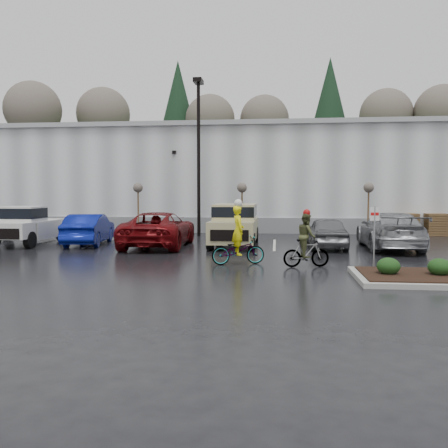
# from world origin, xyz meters

# --- Properties ---
(ground) EXTENTS (120.00, 120.00, 0.00)m
(ground) POSITION_xyz_m (0.00, 0.00, 0.00)
(ground) COLOR black
(ground) RESTS_ON ground
(warehouse) EXTENTS (60.50, 15.50, 7.20)m
(warehouse) POSITION_xyz_m (0.00, 21.99, 3.65)
(warehouse) COLOR #A8ABAD
(warehouse) RESTS_ON ground
(wooded_ridge) EXTENTS (80.00, 25.00, 6.00)m
(wooded_ridge) POSITION_xyz_m (0.00, 45.00, 3.00)
(wooded_ridge) COLOR #21421B
(wooded_ridge) RESTS_ON ground
(lamppost) EXTENTS (0.50, 1.00, 9.22)m
(lamppost) POSITION_xyz_m (-4.00, 12.00, 5.69)
(lamppost) COLOR black
(lamppost) RESTS_ON ground
(sapling_west) EXTENTS (0.60, 0.60, 3.20)m
(sapling_west) POSITION_xyz_m (-8.00, 13.00, 2.73)
(sapling_west) COLOR #482C1C
(sapling_west) RESTS_ON ground
(sapling_mid) EXTENTS (0.60, 0.60, 3.20)m
(sapling_mid) POSITION_xyz_m (-1.50, 13.00, 2.73)
(sapling_mid) COLOR #482C1C
(sapling_mid) RESTS_ON ground
(sapling_east) EXTENTS (0.60, 0.60, 3.20)m
(sapling_east) POSITION_xyz_m (6.00, 13.00, 2.73)
(sapling_east) COLOR #482C1C
(sapling_east) RESTS_ON ground
(pallet_stack_a) EXTENTS (1.20, 1.20, 1.35)m
(pallet_stack_a) POSITION_xyz_m (8.50, 14.00, 0.68)
(pallet_stack_a) COLOR #482C1C
(pallet_stack_a) RESTS_ON ground
(pallet_stack_b) EXTENTS (1.20, 1.20, 1.35)m
(pallet_stack_b) POSITION_xyz_m (10.20, 14.00, 0.68)
(pallet_stack_b) COLOR #482C1C
(pallet_stack_b) RESTS_ON ground
(shrub_a) EXTENTS (0.70, 0.70, 0.52)m
(shrub_a) POSITION_xyz_m (4.00, -1.00, 0.41)
(shrub_a) COLOR #163412
(shrub_a) RESTS_ON curb_island
(shrub_b) EXTENTS (0.70, 0.70, 0.52)m
(shrub_b) POSITION_xyz_m (5.50, -1.00, 0.41)
(shrub_b) COLOR #163412
(shrub_b) RESTS_ON curb_island
(fire_lane_sign) EXTENTS (0.30, 0.05, 2.20)m
(fire_lane_sign) POSITION_xyz_m (3.80, 0.20, 1.41)
(fire_lane_sign) COLOR gray
(fire_lane_sign) RESTS_ON ground
(pickup_white) EXTENTS (2.10, 5.20, 1.96)m
(pickup_white) POSITION_xyz_m (-11.85, 7.04, 0.98)
(pickup_white) COLOR silver
(pickup_white) RESTS_ON ground
(car_blue) EXTENTS (2.26, 4.88, 1.55)m
(car_blue) POSITION_xyz_m (-8.83, 7.17, 0.77)
(car_blue) COLOR navy
(car_blue) RESTS_ON ground
(car_red) EXTENTS (2.93, 6.14, 1.69)m
(car_red) POSITION_xyz_m (-5.09, 6.66, 0.84)
(car_red) COLOR #65090C
(car_red) RESTS_ON ground
(suv_tan) EXTENTS (2.20, 5.10, 2.06)m
(suv_tan) POSITION_xyz_m (-1.46, 7.34, 1.03)
(suv_tan) COLOR tan
(suv_tan) RESTS_ON ground
(car_grey) EXTENTS (1.79, 4.37, 1.48)m
(car_grey) POSITION_xyz_m (2.97, 7.05, 0.74)
(car_grey) COLOR slate
(car_grey) RESTS_ON ground
(car_far_silver) EXTENTS (2.50, 5.95, 1.71)m
(car_far_silver) POSITION_xyz_m (5.86, 6.95, 0.86)
(car_far_silver) COLOR #929499
(car_far_silver) RESTS_ON ground
(cyclist_hivis) EXTENTS (2.10, 1.30, 2.41)m
(cyclist_hivis) POSITION_xyz_m (-0.81, 1.50, 0.74)
(cyclist_hivis) COLOR #3F3F44
(cyclist_hivis) RESTS_ON ground
(cyclist_olive) EXTENTS (1.65, 0.83, 2.07)m
(cyclist_olive) POSITION_xyz_m (1.65, 1.11, 0.77)
(cyclist_olive) COLOR #3F3F44
(cyclist_olive) RESTS_ON ground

